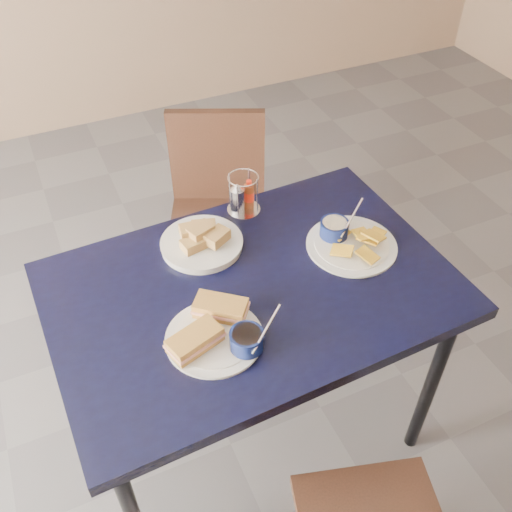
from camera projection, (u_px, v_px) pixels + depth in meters
name	position (u px, v px, depth m)	size (l,w,h in m)	color
ground	(231.00, 444.00, 2.09)	(6.00, 6.00, 0.00)	#4F4F53
dining_table	(252.00, 302.00, 1.69)	(1.18, 0.81, 0.75)	black
chair_far	(210.00, 199.00, 2.38)	(0.51, 0.51, 0.83)	black
sandwich_plate	(218.00, 331.00, 1.48)	(0.30, 0.27, 0.12)	white
plantain_plate	(347.00, 239.00, 1.76)	(0.28, 0.28, 0.12)	white
bread_basket	(202.00, 241.00, 1.74)	(0.25, 0.25, 0.08)	white
condiment_caddy	(242.00, 197.00, 1.85)	(0.11, 0.11, 0.14)	silver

